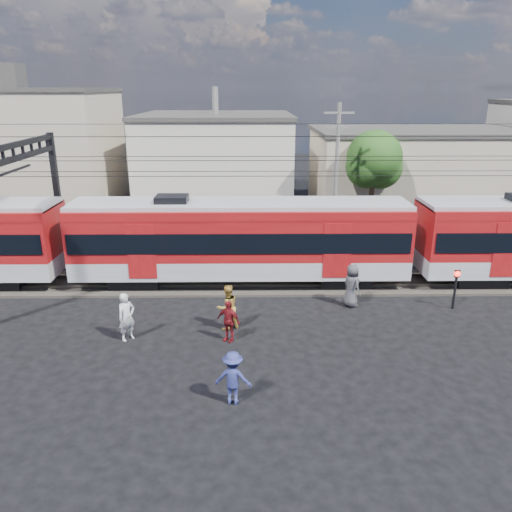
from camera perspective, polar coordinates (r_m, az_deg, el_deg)
The scene contains 17 objects.
ground at distance 17.76m, azimuth -3.18°, elevation -12.85°, with size 120.00×120.00×0.00m, color black.
track_bed at distance 24.91m, azimuth -2.44°, elevation -3.07°, with size 70.00×3.40×0.12m, color #2D2823.
rail_near at distance 24.17m, azimuth -2.49°, elevation -3.46°, with size 70.00×0.12×0.12m, color #59544C.
rail_far at distance 25.57m, azimuth -2.40°, elevation -2.20°, with size 70.00×0.12×0.12m, color #59544C.
commuter_train at distance 24.13m, azimuth -1.32°, elevation 2.11°, with size 50.30×3.08×4.17m.
catenary at distance 25.32m, azimuth -22.77°, elevation 7.81°, with size 70.00×9.30×7.52m.
building_west at distance 43.22m, azimuth -25.46°, elevation 10.77°, with size 14.28×10.20×9.30m.
building_midwest at distance 42.59m, azimuth -4.52°, elevation 11.03°, with size 12.24×12.24×7.30m.
building_mideast at distance 41.76m, azimuth 18.01°, elevation 9.34°, with size 16.32×10.20×6.30m.
utility_pole_mid at distance 30.94m, azimuth 9.15°, elevation 9.62°, with size 1.80×0.24×8.50m.
tree_near at distance 34.58m, azimuth 13.61°, elevation 10.49°, with size 3.82×3.64×6.72m.
pedestrian_a at distance 19.87m, azimuth -14.57°, elevation -6.75°, with size 0.70×0.46×1.91m, color silver.
pedestrian_b at distance 20.10m, azimuth -3.28°, elevation -5.88°, with size 0.91×0.71×1.88m, color gold.
pedestrian_c at distance 15.69m, azimuth -2.65°, elevation -13.74°, with size 1.13×0.65×1.75m, color navy.
pedestrian_d at distance 19.23m, azimuth -3.18°, elevation -7.41°, with size 0.98×0.41×1.67m, color maroon.
pedestrian_e at distance 22.50m, azimuth 10.87°, elevation -3.33°, with size 0.96×0.62×1.96m, color #444448.
crossing_signal at distance 23.41m, azimuth 21.89°, elevation -2.78°, with size 0.26×0.26×1.82m.
Camera 1 is at (0.77, -15.13, 9.28)m, focal length 35.00 mm.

